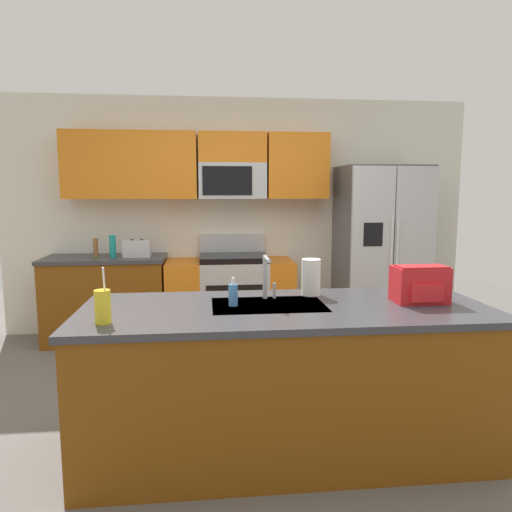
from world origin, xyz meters
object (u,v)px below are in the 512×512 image
at_px(refrigerator, 380,251).
at_px(pepper_mill, 96,248).
at_px(range_oven, 230,296).
at_px(bottle_teal, 113,246).
at_px(toaster, 137,248).
at_px(paper_towel_roll, 311,277).
at_px(backpack, 420,284).
at_px(drink_cup_yellow, 103,307).
at_px(soap_dispenser, 233,295).
at_px(sink_faucet, 267,273).

bearing_deg(refrigerator, pepper_mill, 178.70).
height_order(range_oven, bottle_teal, bottle_teal).
bearing_deg(bottle_teal, toaster, -0.17).
distance_m(toaster, paper_towel_roll, 2.43).
distance_m(pepper_mill, backpack, 3.37).
relative_size(refrigerator, drink_cup_yellow, 6.23).
distance_m(range_oven, soap_dispenser, 2.35).
height_order(toaster, backpack, backpack).
bearing_deg(pepper_mill, refrigerator, -1.30).
height_order(range_oven, paper_towel_roll, paper_towel_roll).
height_order(sink_faucet, paper_towel_roll, sink_faucet).
bearing_deg(toaster, range_oven, 3.10).
height_order(range_oven, pepper_mill, range_oven).
relative_size(sink_faucet, soap_dispenser, 1.66).
bearing_deg(sink_faucet, toaster, 117.61).
height_order(drink_cup_yellow, backpack, drink_cup_yellow).
relative_size(bottle_teal, paper_towel_roll, 0.96).
bearing_deg(paper_towel_roll, range_oven, 101.84).
height_order(refrigerator, toaster, refrigerator).
bearing_deg(sink_faucet, bottle_teal, 122.66).
xyz_separation_m(bottle_teal, sink_faucet, (1.34, -2.09, 0.05)).
relative_size(bottle_teal, drink_cup_yellow, 0.77).
height_order(refrigerator, soap_dispenser, refrigerator).
distance_m(bottle_teal, drink_cup_yellow, 2.58).
xyz_separation_m(range_oven, backpack, (1.05, -2.31, 0.57)).
bearing_deg(range_oven, drink_cup_yellow, -106.98).
xyz_separation_m(paper_towel_roll, backpack, (0.62, -0.27, -0.00)).
bearing_deg(pepper_mill, bottle_teal, -15.12).
height_order(toaster, sink_faucet, sink_faucet).
relative_size(range_oven, bottle_teal, 5.91).
height_order(refrigerator, sink_faucet, refrigerator).
bearing_deg(backpack, range_oven, 114.47).
bearing_deg(range_oven, pepper_mill, -179.90).
xyz_separation_m(range_oven, pepper_mill, (-1.40, -0.00, 0.55)).
height_order(refrigerator, backpack, refrigerator).
height_order(sink_faucet, drink_cup_yellow, drink_cup_yellow).
bearing_deg(bottle_teal, paper_towel_roll, -50.44).
bearing_deg(soap_dispenser, sink_faucet, 33.43).
relative_size(paper_towel_roll, backpack, 0.75).
bearing_deg(pepper_mill, paper_towel_roll, -48.16).
xyz_separation_m(toaster, paper_towel_roll, (1.40, -1.99, 0.03)).
relative_size(refrigerator, toaster, 6.61).
relative_size(sink_faucet, paper_towel_roll, 1.17).
xyz_separation_m(sink_faucet, soap_dispenser, (-0.22, -0.15, -0.10)).
distance_m(bottle_teal, backpack, 3.20).
distance_m(pepper_mill, soap_dispenser, 2.63).
relative_size(pepper_mill, backpack, 0.61).
xyz_separation_m(refrigerator, bottle_teal, (-2.87, 0.02, 0.09)).
height_order(toaster, bottle_teal, bottle_teal).
distance_m(range_oven, refrigerator, 1.72).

